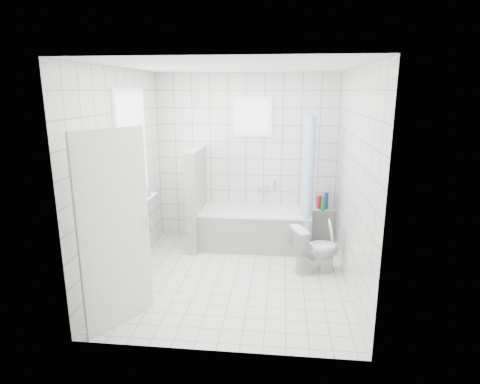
# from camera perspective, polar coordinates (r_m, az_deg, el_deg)

# --- Properties ---
(ground) EXTENTS (3.00, 3.00, 0.00)m
(ground) POSITION_cam_1_polar(r_m,az_deg,el_deg) (5.27, -0.72, -12.09)
(ground) COLOR white
(ground) RESTS_ON ground
(ceiling) EXTENTS (3.00, 3.00, 0.00)m
(ceiling) POSITION_cam_1_polar(r_m,az_deg,el_deg) (4.73, -0.83, 17.45)
(ceiling) COLOR white
(ceiling) RESTS_ON ground
(wall_back) EXTENTS (2.80, 0.02, 2.60)m
(wall_back) POSITION_cam_1_polar(r_m,az_deg,el_deg) (6.30, 0.85, 4.78)
(wall_back) COLOR white
(wall_back) RESTS_ON ground
(wall_front) EXTENTS (2.80, 0.02, 2.60)m
(wall_front) POSITION_cam_1_polar(r_m,az_deg,el_deg) (3.40, -3.78, -3.53)
(wall_front) COLOR white
(wall_front) RESTS_ON ground
(wall_left) EXTENTS (0.02, 3.00, 2.60)m
(wall_left) POSITION_cam_1_polar(r_m,az_deg,el_deg) (5.18, -16.33, 2.14)
(wall_left) COLOR white
(wall_left) RESTS_ON ground
(wall_right) EXTENTS (0.02, 3.00, 2.60)m
(wall_right) POSITION_cam_1_polar(r_m,az_deg,el_deg) (4.87, 15.81, 1.42)
(wall_right) COLOR white
(wall_right) RESTS_ON ground
(window_left) EXTENTS (0.01, 0.90, 1.40)m
(window_left) POSITION_cam_1_polar(r_m,az_deg,el_deg) (5.39, -14.92, 5.93)
(window_left) COLOR white
(window_left) RESTS_ON wall_left
(window_back) EXTENTS (0.50, 0.01, 0.50)m
(window_back) POSITION_cam_1_polar(r_m,az_deg,el_deg) (6.17, 1.78, 10.65)
(window_back) COLOR white
(window_back) RESTS_ON wall_back
(window_sill) EXTENTS (0.18, 1.02, 0.08)m
(window_sill) POSITION_cam_1_polar(r_m,az_deg,el_deg) (5.53, -14.00, -1.68)
(window_sill) COLOR white
(window_sill) RESTS_ON wall_left
(door) EXTENTS (0.45, 0.71, 2.00)m
(door) POSITION_cam_1_polar(r_m,az_deg,el_deg) (4.12, -17.35, -5.36)
(door) COLOR silver
(door) RESTS_ON ground
(bathtub) EXTENTS (1.65, 0.77, 0.58)m
(bathtub) POSITION_cam_1_polar(r_m,az_deg,el_deg) (6.17, 2.15, -5.12)
(bathtub) COLOR white
(bathtub) RESTS_ON ground
(partition_wall) EXTENTS (0.15, 0.85, 1.50)m
(partition_wall) POSITION_cam_1_polar(r_m,az_deg,el_deg) (6.11, -6.18, -0.88)
(partition_wall) COLOR white
(partition_wall) RESTS_ON ground
(tiled_ledge) EXTENTS (0.40, 0.24, 0.55)m
(tiled_ledge) POSITION_cam_1_polar(r_m,az_deg,el_deg) (6.44, 11.66, -4.72)
(tiled_ledge) COLOR white
(tiled_ledge) RESTS_ON ground
(toilet) EXTENTS (0.72, 0.57, 0.64)m
(toilet) POSITION_cam_1_polar(r_m,az_deg,el_deg) (5.39, 10.69, -7.96)
(toilet) COLOR white
(toilet) RESTS_ON ground
(curtain_rod) EXTENTS (0.02, 0.80, 0.02)m
(curtain_rod) POSITION_cam_1_polar(r_m,az_deg,el_deg) (5.81, 9.97, 10.72)
(curtain_rod) COLOR silver
(curtain_rod) RESTS_ON wall_back
(shower_curtain) EXTENTS (0.14, 0.48, 1.78)m
(shower_curtain) POSITION_cam_1_polar(r_m,az_deg,el_deg) (5.80, 9.67, 1.74)
(shower_curtain) COLOR #489BD5
(shower_curtain) RESTS_ON curtain_rod
(tub_faucet) EXTENTS (0.18, 0.06, 0.06)m
(tub_faucet) POSITION_cam_1_polar(r_m,az_deg,el_deg) (6.33, 3.31, 0.64)
(tub_faucet) COLOR silver
(tub_faucet) RESTS_ON wall_back
(sill_bottles) EXTENTS (0.15, 0.76, 0.30)m
(sill_bottles) POSITION_cam_1_polar(r_m,az_deg,el_deg) (5.26, -14.87, -0.61)
(sill_bottles) COLOR #DE56B8
(sill_bottles) RESTS_ON window_sill
(ledge_bottles) EXTENTS (0.17, 0.17, 0.26)m
(ledge_bottles) POSITION_cam_1_polar(r_m,az_deg,el_deg) (6.31, 11.71, -1.39)
(ledge_bottles) COLOR green
(ledge_bottles) RESTS_ON tiled_ledge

